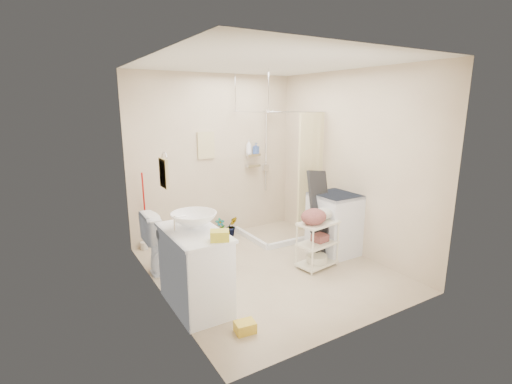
% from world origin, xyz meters
% --- Properties ---
extents(floor, '(3.20, 3.20, 0.00)m').
position_xyz_m(floor, '(0.00, 0.00, 0.00)').
color(floor, '#BFAE8F').
rests_on(floor, ground).
extents(ceiling, '(2.80, 3.20, 0.04)m').
position_xyz_m(ceiling, '(0.00, 0.00, 2.60)').
color(ceiling, silver).
rests_on(ceiling, ground).
extents(wall_back, '(2.80, 0.04, 2.60)m').
position_xyz_m(wall_back, '(0.00, 1.60, 1.30)').
color(wall_back, beige).
rests_on(wall_back, ground).
extents(wall_front, '(2.80, 0.04, 2.60)m').
position_xyz_m(wall_front, '(0.00, -1.60, 1.30)').
color(wall_front, beige).
rests_on(wall_front, ground).
extents(wall_left, '(0.04, 3.20, 2.60)m').
position_xyz_m(wall_left, '(-1.40, 0.00, 1.30)').
color(wall_left, beige).
rests_on(wall_left, ground).
extents(wall_right, '(0.04, 3.20, 2.60)m').
position_xyz_m(wall_right, '(1.40, 0.00, 1.30)').
color(wall_right, beige).
rests_on(wall_right, ground).
extents(vanity, '(0.54, 0.97, 0.85)m').
position_xyz_m(vanity, '(-1.16, -0.38, 0.43)').
color(vanity, white).
rests_on(vanity, ground).
extents(sink, '(0.56, 0.56, 0.17)m').
position_xyz_m(sink, '(-1.11, -0.29, 0.94)').
color(sink, white).
rests_on(sink, vanity).
extents(counter_basket, '(0.22, 0.20, 0.10)m').
position_xyz_m(counter_basket, '(-1.04, -0.77, 0.90)').
color(counter_basket, gold).
rests_on(counter_basket, vanity).
extents(floor_basket, '(0.30, 0.24, 0.15)m').
position_xyz_m(floor_basket, '(-0.94, -1.08, 0.07)').
color(floor_basket, yellow).
rests_on(floor_basket, ground).
extents(toilet, '(0.80, 0.47, 0.81)m').
position_xyz_m(toilet, '(-1.04, 0.61, 0.41)').
color(toilet, silver).
rests_on(toilet, ground).
extents(mop, '(0.14, 0.14, 1.18)m').
position_xyz_m(mop, '(-1.23, 1.52, 0.59)').
color(mop, '#AF0D09').
rests_on(mop, ground).
extents(potted_plant_a, '(0.17, 0.12, 0.31)m').
position_xyz_m(potted_plant_a, '(-0.00, 1.44, 0.16)').
color(potted_plant_a, brown).
rests_on(potted_plant_a, ground).
extents(potted_plant_b, '(0.21, 0.18, 0.34)m').
position_xyz_m(potted_plant_b, '(0.18, 1.37, 0.17)').
color(potted_plant_b, brown).
rests_on(potted_plant_b, ground).
extents(hanging_towel, '(0.28, 0.03, 0.42)m').
position_xyz_m(hanging_towel, '(-0.15, 1.58, 1.50)').
color(hanging_towel, beige).
rests_on(hanging_towel, wall_back).
extents(towel_ring, '(0.04, 0.22, 0.34)m').
position_xyz_m(towel_ring, '(-1.38, -0.20, 1.47)').
color(towel_ring, beige).
rests_on(towel_ring, wall_left).
extents(tp_holder, '(0.08, 0.12, 0.14)m').
position_xyz_m(tp_holder, '(-1.36, 0.05, 0.72)').
color(tp_holder, white).
rests_on(tp_holder, wall_left).
extents(shower, '(1.10, 1.10, 2.10)m').
position_xyz_m(shower, '(0.85, 1.05, 1.05)').
color(shower, silver).
rests_on(shower, ground).
extents(shampoo_bottle_a, '(0.10, 0.10, 0.24)m').
position_xyz_m(shampoo_bottle_a, '(0.58, 1.51, 1.44)').
color(shampoo_bottle_a, white).
rests_on(shampoo_bottle_a, shower).
extents(shampoo_bottle_b, '(0.11, 0.11, 0.18)m').
position_xyz_m(shampoo_bottle_b, '(0.74, 1.54, 1.41)').
color(shampoo_bottle_b, '#375296').
rests_on(shampoo_bottle_b, shower).
extents(washing_machine, '(0.61, 0.63, 0.89)m').
position_xyz_m(washing_machine, '(1.14, -0.03, 0.44)').
color(washing_machine, silver).
rests_on(washing_machine, ground).
extents(laundry_rack, '(0.58, 0.40, 0.75)m').
position_xyz_m(laundry_rack, '(0.61, -0.27, 0.37)').
color(laundry_rack, silver).
rests_on(laundry_rack, ground).
extents(ironing_board, '(0.37, 0.15, 1.27)m').
position_xyz_m(ironing_board, '(0.89, 0.00, 0.63)').
color(ironing_board, black).
rests_on(ironing_board, ground).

